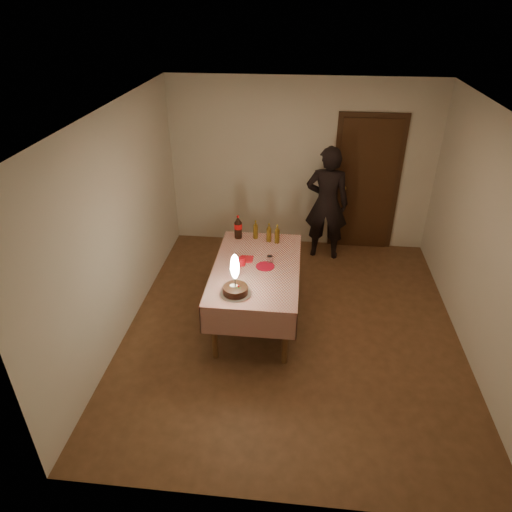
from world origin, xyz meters
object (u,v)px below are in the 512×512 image
(photographer, at_px, (327,203))
(dining_table, at_px, (256,274))
(red_cup, at_px, (242,262))
(amber_bottle_right, at_px, (277,234))
(clear_cup, at_px, (270,259))
(red_plate, at_px, (265,266))
(cola_bottle, at_px, (238,227))
(amber_bottle_mid, at_px, (269,233))
(amber_bottle_left, at_px, (256,230))
(birthday_cake, at_px, (235,284))

(photographer, bearing_deg, dining_table, -116.66)
(red_cup, relative_size, amber_bottle_right, 0.39)
(dining_table, height_order, clear_cup, clear_cup)
(red_plate, xyz_separation_m, photographer, (0.76, 1.72, 0.09))
(cola_bottle, height_order, amber_bottle_right, cola_bottle)
(amber_bottle_right, distance_m, amber_bottle_mid, 0.11)
(cola_bottle, height_order, photographer, photographer)
(red_plate, xyz_separation_m, clear_cup, (0.05, 0.10, 0.04))
(dining_table, relative_size, photographer, 0.99)
(red_plate, height_order, red_cup, red_cup)
(amber_bottle_right, height_order, amber_bottle_mid, same)
(cola_bottle, bearing_deg, photographer, 41.01)
(clear_cup, xyz_separation_m, amber_bottle_right, (0.05, 0.51, 0.07))
(dining_table, distance_m, amber_bottle_left, 0.75)
(red_cup, xyz_separation_m, amber_bottle_right, (0.38, 0.61, 0.07))
(dining_table, xyz_separation_m, birthday_cake, (-0.17, -0.58, 0.22))
(amber_bottle_left, bearing_deg, amber_bottle_mid, -20.56)
(clear_cup, xyz_separation_m, amber_bottle_left, (-0.24, 0.61, 0.07))
(amber_bottle_mid, distance_m, photographer, 1.33)
(birthday_cake, bearing_deg, amber_bottle_right, 72.87)
(red_plate, relative_size, amber_bottle_right, 0.86)
(clear_cup, bearing_deg, amber_bottle_left, 111.29)
(amber_bottle_left, xyz_separation_m, amber_bottle_right, (0.29, -0.09, 0.00))
(dining_table, distance_m, photographer, 1.94)
(cola_bottle, bearing_deg, red_cup, -78.44)
(amber_bottle_left, height_order, amber_bottle_mid, same)
(amber_bottle_mid, relative_size, photographer, 0.15)
(clear_cup, xyz_separation_m, amber_bottle_mid, (-0.06, 0.54, 0.07))
(amber_bottle_left, bearing_deg, red_plate, -74.82)
(amber_bottle_left, xyz_separation_m, photographer, (0.95, 1.02, -0.02))
(birthday_cake, bearing_deg, red_plate, 65.18)
(birthday_cake, height_order, photographer, photographer)
(photographer, bearing_deg, red_cup, -121.24)
(birthday_cake, xyz_separation_m, cola_bottle, (-0.15, 1.27, 0.03))
(clear_cup, relative_size, amber_bottle_left, 0.35)
(clear_cup, bearing_deg, amber_bottle_mid, 95.86)
(amber_bottle_left, distance_m, photographer, 1.39)
(dining_table, distance_m, red_cup, 0.23)
(birthday_cake, bearing_deg, clear_cup, 65.11)
(red_cup, relative_size, amber_bottle_mid, 0.39)
(clear_cup, relative_size, photographer, 0.05)
(photographer, bearing_deg, amber_bottle_right, -120.96)
(red_cup, relative_size, cola_bottle, 0.31)
(clear_cup, xyz_separation_m, cola_bottle, (-0.46, 0.60, 0.11))
(amber_bottle_right, xyz_separation_m, photographer, (0.67, 1.11, -0.02))
(red_plate, xyz_separation_m, amber_bottle_right, (0.10, 0.61, 0.11))
(dining_table, distance_m, cola_bottle, 0.81)
(amber_bottle_left, bearing_deg, dining_table, -82.99)
(dining_table, bearing_deg, clear_cup, 34.99)
(red_cup, bearing_deg, dining_table, -3.75)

